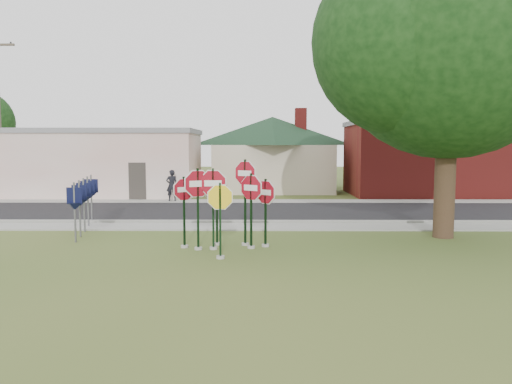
{
  "coord_description": "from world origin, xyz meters",
  "views": [
    {
      "loc": [
        1.1,
        -13.73,
        3.22
      ],
      "look_at": [
        0.98,
        2.0,
        1.73
      ],
      "focal_mm": 35.0,
      "sensor_mm": 36.0,
      "label": 1
    }
  ],
  "objects_px": {
    "oak_tree": "(450,36)",
    "pedestrian": "(172,185)",
    "stop_sign_center": "(213,196)",
    "stop_sign_yellow": "(220,212)",
    "stop_sign_left": "(198,196)"
  },
  "relations": [
    {
      "from": "oak_tree",
      "to": "pedestrian",
      "type": "distance_m",
      "value": 16.74
    },
    {
      "from": "stop_sign_yellow",
      "to": "pedestrian",
      "type": "xyz_separation_m",
      "value": [
        -3.85,
        14.08,
        -0.41
      ]
    },
    {
      "from": "stop_sign_center",
      "to": "pedestrian",
      "type": "relative_size",
      "value": 1.5
    },
    {
      "from": "stop_sign_left",
      "to": "stop_sign_center",
      "type": "bearing_deg",
      "value": 5.09
    },
    {
      "from": "oak_tree",
      "to": "pedestrian",
      "type": "relative_size",
      "value": 6.77
    },
    {
      "from": "oak_tree",
      "to": "pedestrian",
      "type": "height_order",
      "value": "oak_tree"
    },
    {
      "from": "stop_sign_center",
      "to": "stop_sign_left",
      "type": "bearing_deg",
      "value": -174.91
    },
    {
      "from": "stop_sign_center",
      "to": "pedestrian",
      "type": "bearing_deg",
      "value": 105.41
    },
    {
      "from": "stop_sign_yellow",
      "to": "oak_tree",
      "type": "xyz_separation_m",
      "value": [
        7.52,
        3.32,
        5.52
      ]
    },
    {
      "from": "oak_tree",
      "to": "pedestrian",
      "type": "xyz_separation_m",
      "value": [
        -11.37,
        10.76,
        -5.93
      ]
    },
    {
      "from": "pedestrian",
      "to": "stop_sign_left",
      "type": "bearing_deg",
      "value": 87.21
    },
    {
      "from": "stop_sign_center",
      "to": "pedestrian",
      "type": "distance_m",
      "value": 13.34
    },
    {
      "from": "stop_sign_yellow",
      "to": "stop_sign_left",
      "type": "bearing_deg",
      "value": 122.94
    },
    {
      "from": "stop_sign_yellow",
      "to": "oak_tree",
      "type": "distance_m",
      "value": 9.9
    },
    {
      "from": "oak_tree",
      "to": "stop_sign_center",
      "type": "bearing_deg",
      "value": -165.11
    }
  ]
}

